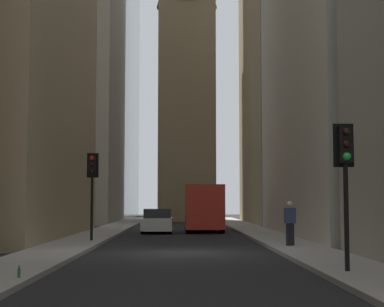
{
  "coord_description": "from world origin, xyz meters",
  "views": [
    {
      "loc": [
        -22.62,
        0.05,
        1.84
      ],
      "look_at": [
        9.42,
        -0.56,
        4.35
      ],
      "focal_mm": 57.81,
      "sensor_mm": 36.0,
      "label": 1
    }
  ],
  "objects_px": {
    "traffic_light_midblock": "(92,176)",
    "discarded_bottle": "(19,273)",
    "traffic_light_foreground": "(345,162)",
    "sedan_white": "(158,222)",
    "pedestrian": "(290,221)",
    "delivery_truck": "(204,208)"
  },
  "relations": [
    {
      "from": "traffic_light_midblock",
      "to": "discarded_bottle",
      "type": "height_order",
      "value": "traffic_light_midblock"
    },
    {
      "from": "traffic_light_foreground",
      "to": "discarded_bottle",
      "type": "bearing_deg",
      "value": 98.75
    },
    {
      "from": "sedan_white",
      "to": "discarded_bottle",
      "type": "xyz_separation_m",
      "value": [
        -22.92,
        2.27,
        -0.42
      ]
    },
    {
      "from": "sedan_white",
      "to": "traffic_light_foreground",
      "type": "distance_m",
      "value": 22.51
    },
    {
      "from": "sedan_white",
      "to": "discarded_bottle",
      "type": "bearing_deg",
      "value": 174.35
    },
    {
      "from": "pedestrian",
      "to": "discarded_bottle",
      "type": "height_order",
      "value": "pedestrian"
    },
    {
      "from": "traffic_light_midblock",
      "to": "pedestrian",
      "type": "distance_m",
      "value": 9.06
    },
    {
      "from": "delivery_truck",
      "to": "traffic_light_midblock",
      "type": "relative_size",
      "value": 1.66
    },
    {
      "from": "traffic_light_midblock",
      "to": "pedestrian",
      "type": "relative_size",
      "value": 2.25
    },
    {
      "from": "delivery_truck",
      "to": "traffic_light_midblock",
      "type": "bearing_deg",
      "value": 153.92
    },
    {
      "from": "traffic_light_midblock",
      "to": "sedan_white",
      "type": "bearing_deg",
      "value": -15.15
    },
    {
      "from": "traffic_light_midblock",
      "to": "pedestrian",
      "type": "height_order",
      "value": "traffic_light_midblock"
    },
    {
      "from": "pedestrian",
      "to": "delivery_truck",
      "type": "bearing_deg",
      "value": 11.29
    },
    {
      "from": "delivery_truck",
      "to": "sedan_white",
      "type": "height_order",
      "value": "delivery_truck"
    },
    {
      "from": "traffic_light_midblock",
      "to": "discarded_bottle",
      "type": "distance_m",
      "value": 13.71
    },
    {
      "from": "sedan_white",
      "to": "pedestrian",
      "type": "xyz_separation_m",
      "value": [
        -12.8,
        -5.65,
        0.42
      ]
    },
    {
      "from": "sedan_white",
      "to": "pedestrian",
      "type": "bearing_deg",
      "value": -156.18
    },
    {
      "from": "delivery_truck",
      "to": "traffic_light_midblock",
      "type": "xyz_separation_m",
      "value": [
        -10.97,
        5.37,
        1.53
      ]
    },
    {
      "from": "pedestrian",
      "to": "sedan_white",
      "type": "bearing_deg",
      "value": 23.82
    },
    {
      "from": "delivery_truck",
      "to": "pedestrian",
      "type": "distance_m",
      "value": 14.56
    },
    {
      "from": "pedestrian",
      "to": "traffic_light_midblock",
      "type": "bearing_deg",
      "value": 68.08
    },
    {
      "from": "sedan_white",
      "to": "discarded_bottle",
      "type": "height_order",
      "value": "sedan_white"
    }
  ]
}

